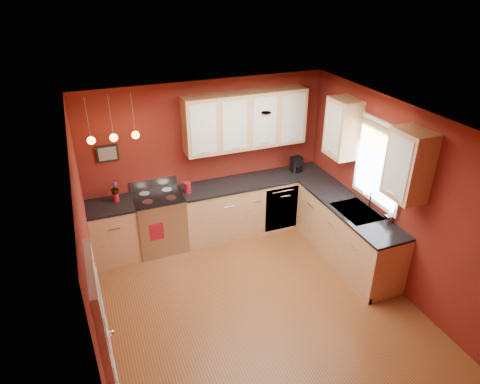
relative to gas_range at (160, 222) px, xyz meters
name	(u,v)px	position (x,y,z in m)	size (l,w,h in m)	color
floor	(257,303)	(0.92, -1.80, -0.48)	(4.20, 4.20, 0.00)	brown
ceiling	(261,122)	(0.92, -1.80, 2.12)	(4.00, 4.20, 0.02)	white
wall_back	(208,159)	(0.92, 0.30, 0.82)	(4.00, 0.02, 2.60)	maroon
wall_front	(359,348)	(0.92, -3.90, 0.82)	(4.00, 0.02, 2.60)	maroon
wall_left	(90,258)	(-1.08, -1.80, 0.82)	(0.02, 4.20, 2.60)	maroon
wall_right	(391,195)	(2.92, -1.80, 0.82)	(0.02, 4.20, 2.60)	maroon
base_cabinets_back_left	(114,232)	(-0.73, 0.00, -0.03)	(0.70, 0.60, 0.90)	tan
base_cabinets_back_right	(255,205)	(1.65, 0.00, -0.03)	(2.54, 0.60, 0.90)	tan
base_cabinets_right	(347,234)	(2.62, -1.35, -0.03)	(0.60, 2.10, 0.90)	tan
counter_back_left	(110,206)	(-0.73, 0.00, 0.44)	(0.70, 0.62, 0.04)	black
counter_back_right	(255,180)	(1.65, 0.00, 0.44)	(2.54, 0.62, 0.04)	black
counter_right	(350,207)	(2.62, -1.35, 0.44)	(0.62, 2.10, 0.04)	black
gas_range	(160,222)	(0.00, 0.00, 0.00)	(0.76, 0.64, 1.11)	#AFAFB3
dishwasher_front	(281,209)	(2.02, -0.29, -0.03)	(0.60, 0.02, 0.80)	#AFAFB3
sink	(356,212)	(2.62, -1.50, 0.43)	(0.50, 0.70, 0.33)	gray
window	(380,161)	(2.89, -1.50, 1.21)	(0.06, 1.02, 1.22)	white
door_left_wall	(109,359)	(-1.05, -3.00, 0.54)	(0.12, 0.82, 2.05)	white
upper_cabinets_back	(246,120)	(1.52, 0.12, 1.47)	(2.00, 0.35, 0.90)	tan
upper_cabinets_right	(373,145)	(2.75, -1.48, 1.47)	(0.35, 1.95, 0.90)	tan
wall_picture	(107,153)	(-0.63, 0.28, 1.17)	(0.32, 0.03, 0.26)	black
pendant_lights	(114,137)	(-0.53, -0.05, 1.53)	(0.71, 0.11, 0.66)	gray
red_canister	(187,188)	(0.47, -0.04, 0.55)	(0.12, 0.12, 0.18)	maroon
red_vase	(116,197)	(-0.62, 0.07, 0.53)	(0.09, 0.09, 0.14)	maroon
flowers	(115,188)	(-0.62, 0.07, 0.68)	(0.12, 0.12, 0.21)	maroon
coffee_maker	(297,165)	(2.44, 0.04, 0.58)	(0.18, 0.18, 0.26)	black
soap_pump	(388,217)	(2.84, -1.92, 0.54)	(0.07, 0.08, 0.16)	silver
dish_towel	(157,232)	(-0.12, -0.33, 0.04)	(0.21, 0.01, 0.29)	maroon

